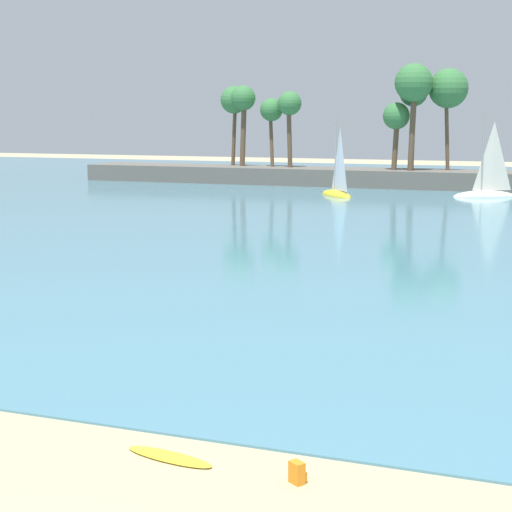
{
  "coord_description": "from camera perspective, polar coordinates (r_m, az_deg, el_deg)",
  "views": [
    {
      "loc": [
        8.07,
        -8.48,
        7.05
      ],
      "look_at": [
        0.46,
        11.84,
        3.43
      ],
      "focal_mm": 58.77,
      "sensor_mm": 36.0,
      "label": 1
    }
  ],
  "objects": [
    {
      "name": "sea",
      "position": [
        70.82,
        13.9,
        3.49
      ],
      "size": [
        220.0,
        108.06,
        0.06
      ],
      "primitive_type": "cube",
      "color": "teal",
      "rests_on": "ground"
    },
    {
      "name": "palm_headland",
      "position": [
        84.45,
        15.52,
        6.49
      ],
      "size": [
        84.71,
        6.07,
        12.16
      ],
      "color": "#605B54",
      "rests_on": "ground"
    },
    {
      "name": "backpack_by_trailer",
      "position": [
        16.83,
        2.84,
        -14.54
      ],
      "size": [
        0.37,
        0.37,
        0.44
      ],
      "color": "orange",
      "rests_on": "ground"
    },
    {
      "name": "surfboard",
      "position": [
        18.05,
        -5.91,
        -13.44
      ],
      "size": [
        2.16,
        0.88,
        0.08
      ],
      "primitive_type": "ellipsoid",
      "rotation": [
        0.0,
        0.0,
        2.97
      ],
      "color": "yellow",
      "rests_on": "ground"
    },
    {
      "name": "sailboat_near_shore",
      "position": [
        76.97,
        15.36,
        4.46
      ],
      "size": [
        5.8,
        4.17,
        8.22
      ],
      "color": "white",
      "rests_on": "sea"
    },
    {
      "name": "sailboat_mid_bay",
      "position": [
        75.46,
        5.53,
        4.62
      ],
      "size": [
        4.55,
        5.03,
        7.59
      ],
      "color": "yellow",
      "rests_on": "sea"
    }
  ]
}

